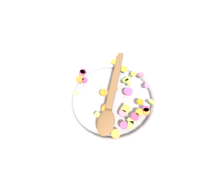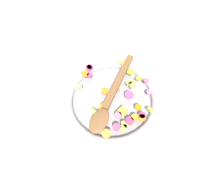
% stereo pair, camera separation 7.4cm
% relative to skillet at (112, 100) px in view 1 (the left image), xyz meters
% --- Properties ---
extents(ground_plane, '(4.00, 4.00, 0.00)m').
position_rel_skillet_xyz_m(ground_plane, '(0.00, 0.00, -0.02)').
color(ground_plane, silver).
extents(skillet, '(0.38, 0.38, 0.05)m').
position_rel_skillet_xyz_m(skillet, '(0.00, 0.00, 0.00)').
color(skillet, gray).
rests_on(skillet, ground_plane).
extents(chopped_vegetables, '(0.29, 0.30, 0.01)m').
position_rel_skillet_xyz_m(chopped_vegetables, '(0.02, -0.01, 0.03)').
color(chopped_vegetables, orange).
rests_on(chopped_vegetables, skillet).
extents(wooden_spoon, '(0.06, 0.32, 0.01)m').
position_rel_skillet_xyz_m(wooden_spoon, '(-0.00, -0.02, 0.04)').
color(wooden_spoon, brown).
rests_on(wooden_spoon, chopped_vegetables).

